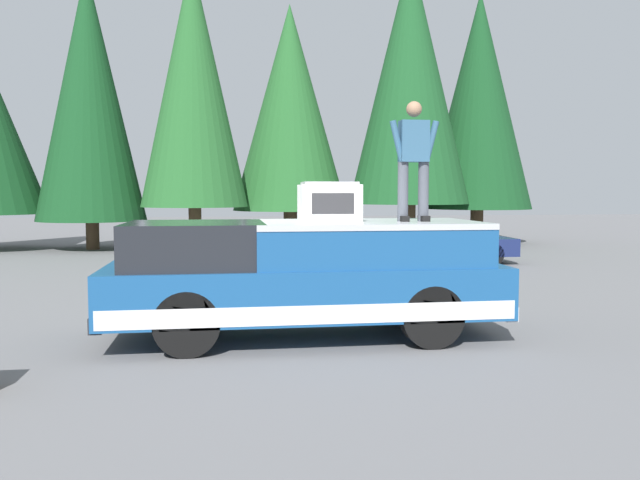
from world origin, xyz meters
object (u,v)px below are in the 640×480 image
at_px(pickup_truck, 305,276).
at_px(compressor_unit, 329,202).
at_px(person_on_truck_bed, 414,158).
at_px(parked_car_navy, 441,243).

bearing_deg(pickup_truck, compressor_unit, -84.46).
relative_size(compressor_unit, person_on_truck_bed, 0.50).
xyz_separation_m(compressor_unit, parked_car_navy, (8.88, -4.72, -1.35)).
bearing_deg(compressor_unit, pickup_truck, 95.54).
bearing_deg(person_on_truck_bed, compressor_unit, 82.55).
distance_m(person_on_truck_bed, parked_car_navy, 9.90).
bearing_deg(pickup_truck, person_on_truck_bed, -94.45).
bearing_deg(pickup_truck, parked_car_navy, -29.68).
bearing_deg(person_on_truck_bed, pickup_truck, 85.55).
height_order(pickup_truck, compressor_unit, compressor_unit).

